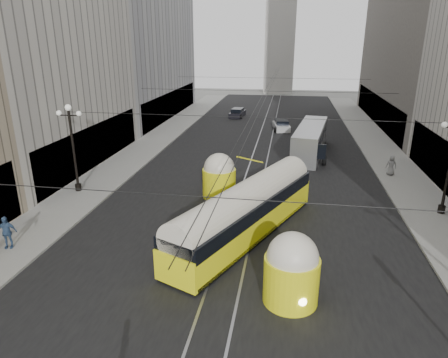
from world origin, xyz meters
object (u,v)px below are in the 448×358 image
(streetcar, at_px, (246,210))
(city_bus, at_px, (310,139))
(pedestrian_sidewalk_left, at_px, (6,232))
(pedestrian_sidewalk_right, at_px, (391,165))

(streetcar, height_order, city_bus, streetcar)
(pedestrian_sidewalk_left, bearing_deg, streetcar, -2.90)
(pedestrian_sidewalk_right, bearing_deg, streetcar, 57.56)
(streetcar, distance_m, pedestrian_sidewalk_left, 12.99)
(city_bus, relative_size, pedestrian_sidewalk_left, 6.26)
(streetcar, distance_m, city_bus, 18.96)
(streetcar, xyz_separation_m, city_bus, (4.31, 18.46, -0.06))
(pedestrian_sidewalk_right, bearing_deg, pedestrian_sidewalk_left, 42.99)
(city_bus, height_order, pedestrian_sidewalk_right, city_bus)
(streetcar, xyz_separation_m, pedestrian_sidewalk_right, (10.65, 12.47, -0.63))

